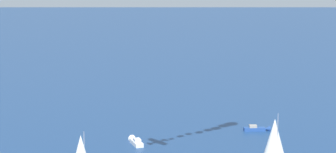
{
  "coord_description": "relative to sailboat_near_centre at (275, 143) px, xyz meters",
  "views": [
    {
      "loc": [
        -71.32,
        101.28,
        46.88
      ],
      "look_at": [
        0.0,
        0.0,
        27.63
      ],
      "focal_mm": 68.65,
      "sensor_mm": 36.0,
      "label": 1
    }
  ],
  "objects": [
    {
      "name": "sailboat_ahead",
      "position": [
        41.3,
        25.11,
        -2.53
      ],
      "size": [
        6.33,
        5.55,
        8.52
      ],
      "color": "white",
      "rests_on": "ground_plane"
    },
    {
      "name": "motorboat_far_port",
      "position": [
        21.22,
        -32.71,
        -5.79
      ],
      "size": [
        7.67,
        6.7,
        2.36
      ],
      "color": "#23478C",
      "rests_on": "ground_plane"
    },
    {
      "name": "sailboat_near_centre",
      "position": [
        0.0,
        0.0,
        0.0
      ],
      "size": [
        10.8,
        8.72,
        14.07
      ],
      "color": "#B21E1E",
      "rests_on": "ground_plane"
    },
    {
      "name": "motorboat_outer_ring_a",
      "position": [
        42.44,
        1.43,
        -5.75
      ],
      "size": [
        8.24,
        6.94,
        2.5
      ],
      "color": "white",
      "rests_on": "ground_plane"
    }
  ]
}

